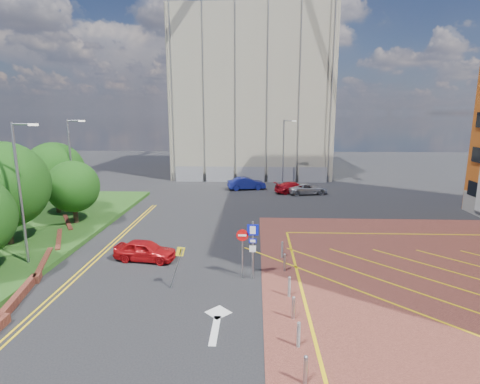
# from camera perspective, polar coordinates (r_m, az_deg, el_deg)

# --- Properties ---
(ground) EXTENTS (140.00, 140.00, 0.00)m
(ground) POSITION_cam_1_polar(r_m,az_deg,el_deg) (19.87, 0.39, -14.22)
(ground) COLOR black
(ground) RESTS_ON ground
(retaining_wall) EXTENTS (6.06, 20.33, 0.40)m
(retaining_wall) POSITION_cam_1_polar(r_m,az_deg,el_deg) (24.91, -28.12, -9.64)
(retaining_wall) COLOR brown
(retaining_wall) RESTS_ON ground
(tree_b) EXTENTS (5.60, 5.60, 6.74)m
(tree_b) POSITION_cam_1_polar(r_m,az_deg,el_deg) (28.30, -32.36, 0.86)
(tree_b) COLOR #3D2B1C
(tree_b) RESTS_ON grass_bed
(tree_c) EXTENTS (4.00, 4.00, 4.90)m
(tree_c) POSITION_cam_1_polar(r_m,az_deg,el_deg) (31.69, -24.10, 0.76)
(tree_c) COLOR #3D2B1C
(tree_c) RESTS_ON grass_bed
(tree_d) EXTENTS (5.00, 5.00, 6.08)m
(tree_d) POSITION_cam_1_polar(r_m,az_deg,el_deg) (35.60, -26.41, 2.78)
(tree_d) COLOR #3D2B1C
(tree_d) RESTS_ON grass_bed
(lamp_left_near) EXTENTS (1.53, 0.16, 8.00)m
(lamp_left_near) POSITION_cam_1_polar(r_m,az_deg,el_deg) (24.08, -30.43, 0.47)
(lamp_left_near) COLOR #9EA0A8
(lamp_left_near) RESTS_ON grass_bed
(lamp_left_far) EXTENTS (1.53, 0.16, 8.00)m
(lamp_left_far) POSITION_cam_1_polar(r_m,az_deg,el_deg) (33.65, -24.23, 3.88)
(lamp_left_far) COLOR #9EA0A8
(lamp_left_far) RESTS_ON grass_bed
(lamp_back) EXTENTS (1.53, 0.16, 8.00)m
(lamp_back) POSITION_cam_1_polar(r_m,az_deg,el_deg) (46.17, 6.72, 6.36)
(lamp_back) COLOR #9EA0A8
(lamp_back) RESTS_ON ground
(sign_cluster) EXTENTS (1.17, 0.12, 3.20)m
(sign_cluster) POSITION_cam_1_polar(r_m,az_deg,el_deg) (20.01, 1.36, -7.95)
(sign_cluster) COLOR #9EA0A8
(sign_cluster) RESTS_ON ground
(warning_sign) EXTENTS (0.82, 0.43, 2.24)m
(warning_sign) POSITION_cam_1_polar(r_m,az_deg,el_deg) (19.33, -9.43, -10.51)
(warning_sign) COLOR #9EA0A8
(warning_sign) RESTS_ON ground
(bollard_row) EXTENTS (0.14, 11.14, 0.90)m
(bollard_row) POSITION_cam_1_polar(r_m,az_deg,el_deg) (18.24, 7.71, -15.20)
(bollard_row) COLOR #9EA0A8
(bollard_row) RESTS_ON forecourt
(construction_building) EXTENTS (21.20, 19.20, 22.00)m
(construction_building) POSITION_cam_1_polar(r_m,az_deg,el_deg) (57.88, 1.83, 14.12)
(construction_building) COLOR #A09983
(construction_building) RESTS_ON ground
(construction_fence) EXTENTS (21.60, 0.06, 2.00)m
(construction_fence) POSITION_cam_1_polar(r_m,az_deg,el_deg) (48.46, 2.81, 2.68)
(construction_fence) COLOR gray
(construction_fence) RESTS_ON ground
(car_red_left) EXTENTS (3.89, 2.01, 1.27)m
(car_red_left) POSITION_cam_1_polar(r_m,az_deg,el_deg) (23.59, -14.25, -8.60)
(car_red_left) COLOR red
(car_red_left) RESTS_ON ground
(car_blue_back) EXTENTS (4.61, 2.48, 1.44)m
(car_blue_back) POSITION_cam_1_polar(r_m,az_deg,el_deg) (43.71, 0.99, 1.32)
(car_blue_back) COLOR navy
(car_blue_back) RESTS_ON ground
(car_red_back) EXTENTS (4.62, 2.72, 1.26)m
(car_red_back) POSITION_cam_1_polar(r_m,az_deg,el_deg) (42.19, 8.22, 0.68)
(car_red_back) COLOR #AB0E18
(car_red_back) RESTS_ON ground
(car_silver_back) EXTENTS (4.64, 2.78, 1.21)m
(car_silver_back) POSITION_cam_1_polar(r_m,az_deg,el_deg) (41.90, 10.24, 0.50)
(car_silver_back) COLOR #A6A7AD
(car_silver_back) RESTS_ON ground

